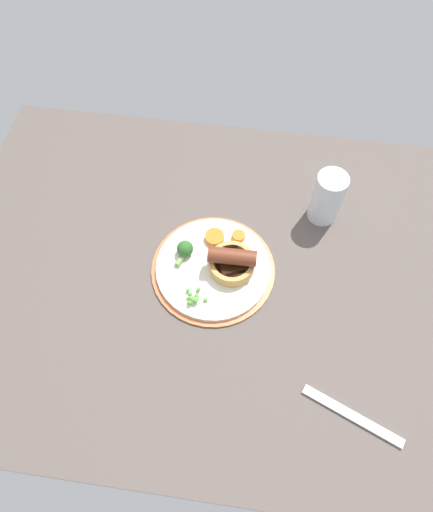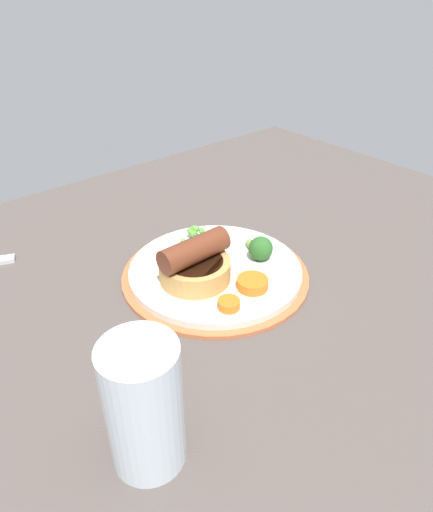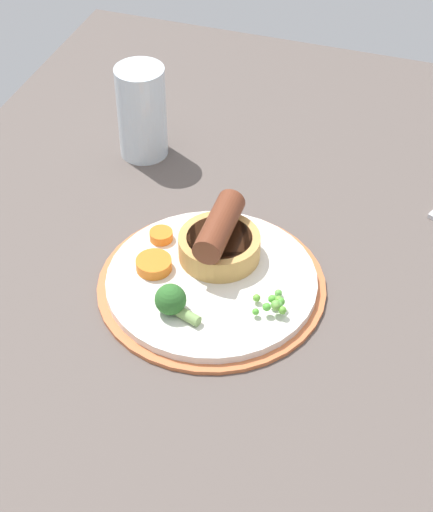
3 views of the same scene
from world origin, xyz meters
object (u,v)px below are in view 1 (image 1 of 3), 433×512
at_px(sausage_pudding, 232,262).
at_px(drinking_glass, 327,198).
at_px(carrot_slice_1, 215,237).
at_px(dinner_plate, 213,268).
at_px(fork, 352,416).
at_px(carrot_slice_0, 239,236).
at_px(pea_pile, 194,297).
at_px(broccoli_floret_near, 185,250).

bearing_deg(sausage_pudding, drinking_glass, 41.69).
distance_m(carrot_slice_1, drinking_glass, 0.24).
bearing_deg(dinner_plate, fork, -41.90).
bearing_deg(dinner_plate, drinking_glass, 37.98).
bearing_deg(dinner_plate, carrot_slice_0, 60.45).
xyz_separation_m(dinner_plate, pea_pile, (-0.02, -0.08, 0.02)).
height_order(dinner_plate, broccoli_floret_near, broccoli_floret_near).
height_order(pea_pile, carrot_slice_1, pea_pile).
xyz_separation_m(carrot_slice_0, fork, (0.23, -0.32, -0.02)).
xyz_separation_m(sausage_pudding, broccoli_floret_near, (-0.10, 0.02, -0.01)).
height_order(broccoli_floret_near, carrot_slice_0, broccoli_floret_near).
bearing_deg(carrot_slice_1, fork, -47.89).
bearing_deg(sausage_pudding, carrot_slice_0, 84.39).
bearing_deg(carrot_slice_0, broccoli_floret_near, -152.81).
height_order(carrot_slice_1, drinking_glass, drinking_glass).
xyz_separation_m(dinner_plate, broccoli_floret_near, (-0.06, 0.02, 0.02)).
bearing_deg(carrot_slice_1, broccoli_floret_near, -142.13).
bearing_deg(drinking_glass, sausage_pudding, -137.27).
xyz_separation_m(fork, drinking_glass, (-0.06, 0.41, 0.06)).
bearing_deg(sausage_pudding, carrot_slice_1, 124.04).
bearing_deg(sausage_pudding, dinner_plate, -175.61).
xyz_separation_m(sausage_pudding, carrot_slice_0, (0.01, 0.07, -0.02)).
height_order(sausage_pudding, carrot_slice_1, sausage_pudding).
bearing_deg(sausage_pudding, broccoli_floret_near, 168.23).
height_order(carrot_slice_0, fork, carrot_slice_0).
relative_size(carrot_slice_1, drinking_glass, 0.32).
height_order(dinner_plate, carrot_slice_1, carrot_slice_1).
distance_m(fork, drinking_glass, 0.42).
distance_m(dinner_plate, carrot_slice_1, 0.07).
xyz_separation_m(dinner_plate, fork, (0.27, -0.24, -0.00)).
distance_m(carrot_slice_1, fork, 0.42).
xyz_separation_m(sausage_pudding, fork, (0.24, -0.25, -0.03)).
height_order(sausage_pudding, pea_pile, sausage_pudding).
distance_m(broccoli_floret_near, drinking_glass, 0.31).
relative_size(carrot_slice_0, fork, 0.15).
bearing_deg(broccoli_floret_near, drinking_glass, -44.22).
bearing_deg(fork, broccoli_floret_near, 163.71).
bearing_deg(dinner_plate, sausage_pudding, 5.43).
height_order(dinner_plate, drinking_glass, drinking_glass).
distance_m(carrot_slice_0, drinking_glass, 0.20).
distance_m(pea_pile, fork, 0.34).
height_order(carrot_slice_0, carrot_slice_1, carrot_slice_1).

